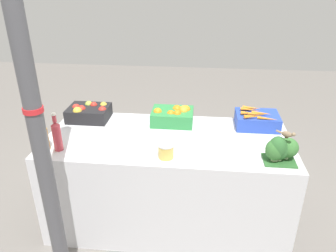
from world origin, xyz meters
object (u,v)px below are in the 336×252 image
Objects in this scene: broccoli_pile at (280,149)px; apple_crate at (89,112)px; support_pole at (34,114)px; juice_bottle_ruby at (57,135)px; orange_crate at (174,115)px; carrot_crate at (257,120)px; sparrow_bird at (288,134)px; pickle_jar at (166,151)px; juice_bottle_amber at (44,136)px.

apple_crate is at bearing 160.52° from broccoli_pile.
juice_bottle_ruby is at bearing 105.65° from support_pole.
juice_bottle_ruby reaches higher than orange_crate.
carrot_crate is 0.60m from sparrow_bird.
orange_crate is 1.51× the size of broccoli_pile.
pickle_jar is (0.66, 0.46, -0.45)m from support_pole.
support_pole is 7.48× the size of orange_crate.
apple_crate is at bearing 85.10° from juice_bottle_ruby.
juice_bottle_ruby reaches higher than broccoli_pile.
sparrow_bird is at bearing 17.68° from support_pole.
orange_crate is 0.96m from broccoli_pile.
juice_bottle_ruby is at bearing -94.90° from apple_crate.
juice_bottle_amber is at bearing -161.03° from carrot_crate.
support_pole is 0.63m from juice_bottle_ruby.
carrot_crate is at bearing 18.97° from juice_bottle_amber.
apple_crate is at bearing -179.78° from orange_crate.
juice_bottle_ruby is 0.80m from pickle_jar.
pickle_jar is 0.92× the size of sparrow_bird.
juice_bottle_ruby reaches higher than pickle_jar.
support_pole reaches higher than carrot_crate.
sparrow_bird reaches higher than pickle_jar.
orange_crate is 1.07m from juice_bottle_amber.
carrot_crate is at bearing -0.02° from apple_crate.
juice_bottle_amber is 2.25× the size of pickle_jar.
sparrow_bird reaches higher than broccoli_pile.
support_pole is 21.31× the size of sparrow_bird.
support_pole is at bearing -142.87° from carrot_crate.
broccoli_pile is at bearing -81.71° from carrot_crate.
pickle_jar is at bearing -1.67° from juice_bottle_amber.
carrot_crate is (0.70, -0.00, -0.01)m from orange_crate.
pickle_jar is at bearing -90.33° from orange_crate.
broccoli_pile is at bearing 0.36° from juice_bottle_ruby.
broccoli_pile is 1.69m from juice_bottle_amber.
apple_crate is 0.76m from orange_crate.
juice_bottle_amber is (-0.15, -0.55, 0.04)m from apple_crate.
sparrow_bird is (1.48, 0.47, -0.28)m from support_pole.
sparrow_bird is (0.10, -0.57, 0.16)m from carrot_crate.
pickle_jar is at bearing -1.89° from juice_bottle_ruby.
carrot_crate is 3.10× the size of pickle_jar.
orange_crate is (0.76, 0.00, 0.00)m from apple_crate.
apple_crate is 2.85× the size of sparrow_bird.
apple_crate is (-0.09, 1.04, -0.44)m from support_pole.
apple_crate is at bearing 142.35° from pickle_jar.
support_pole reaches higher than orange_crate.
apple_crate reaches higher than pickle_jar.
sparrow_bird reaches higher than carrot_crate.
juice_bottle_amber is at bearing -105.29° from apple_crate.
pickle_jar is (-0.71, -0.58, -0.01)m from carrot_crate.
support_pole is 1.57m from sparrow_bird.
apple_crate is 1.00× the size of carrot_crate.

